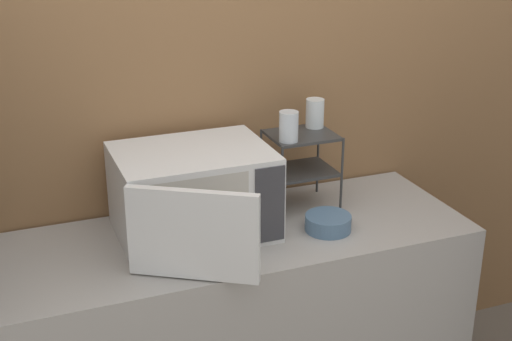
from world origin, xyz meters
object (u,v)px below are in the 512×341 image
at_px(glass_back_right, 315,113).
at_px(bowl, 328,223).
at_px(glass_front_left, 289,126).
at_px(microwave, 193,194).
at_px(dish_rack, 301,155).

distance_m(glass_back_right, bowl, 0.46).
xyz_separation_m(glass_front_left, bowl, (0.09, -0.18, -0.34)).
relative_size(microwave, glass_front_left, 5.85).
bearing_deg(microwave, dish_rack, 10.12).
xyz_separation_m(dish_rack, glass_back_right, (0.08, 0.06, 0.14)).
xyz_separation_m(microwave, bowl, (0.48, -0.16, -0.13)).
bearing_deg(dish_rack, microwave, -169.88).
relative_size(glass_front_left, glass_back_right, 1.00).
height_order(microwave, dish_rack, microwave).
bearing_deg(bowl, dish_rack, 91.33).
relative_size(microwave, dish_rack, 2.19).
relative_size(microwave, bowl, 3.89).
relative_size(microwave, glass_back_right, 5.85).
distance_m(glass_front_left, glass_back_right, 0.20).
height_order(microwave, glass_back_right, glass_back_right).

